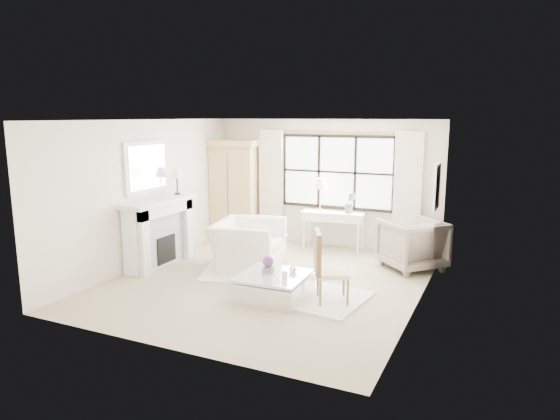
{
  "coord_description": "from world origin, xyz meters",
  "views": [
    {
      "loc": [
        3.6,
        -7.27,
        2.77
      ],
      "look_at": [
        0.15,
        0.2,
        1.21
      ],
      "focal_mm": 32.0,
      "sensor_mm": 36.0,
      "label": 1
    }
  ],
  "objects_px": {
    "armoire": "(235,189)",
    "club_armchair": "(248,245)",
    "console_table": "(333,230)",
    "coffee_table": "(273,287)"
  },
  "relations": [
    {
      "from": "armoire",
      "to": "club_armchair",
      "type": "distance_m",
      "value": 2.43
    },
    {
      "from": "club_armchair",
      "to": "coffee_table",
      "type": "distance_m",
      "value": 1.68
    },
    {
      "from": "club_armchair",
      "to": "coffee_table",
      "type": "xyz_separation_m",
      "value": [
        1.11,
        -1.24,
        -0.25
      ]
    },
    {
      "from": "armoire",
      "to": "coffee_table",
      "type": "bearing_deg",
      "value": -59.02
    },
    {
      "from": "armoire",
      "to": "coffee_table",
      "type": "xyz_separation_m",
      "value": [
        2.46,
        -3.13,
        -0.96
      ]
    },
    {
      "from": "armoire",
      "to": "club_armchair",
      "type": "xyz_separation_m",
      "value": [
        1.35,
        -1.89,
        -0.71
      ]
    },
    {
      "from": "club_armchair",
      "to": "coffee_table",
      "type": "relative_size",
      "value": 1.29
    },
    {
      "from": "coffee_table",
      "to": "armoire",
      "type": "bearing_deg",
      "value": 126.65
    },
    {
      "from": "armoire",
      "to": "club_armchair",
      "type": "bearing_deg",
      "value": -61.63
    },
    {
      "from": "console_table",
      "to": "coffee_table",
      "type": "height_order",
      "value": "console_table"
    }
  ]
}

